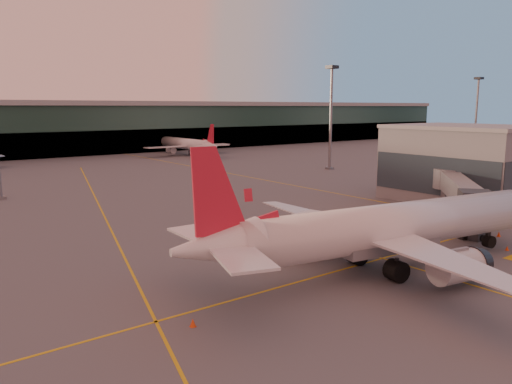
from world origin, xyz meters
TOP-DOWN VIEW (x-y plane):
  - ground at (0.00, 0.00)m, footprint 600.00×600.00m
  - taxi_markings at (-7.32, 44.49)m, footprint 100.12×173.00m
  - terminal at (0.00, 141.79)m, footprint 400.00×20.00m
  - gate_building at (41.93, 17.93)m, footprint 18.40×22.40m
  - mast_east_near at (55.00, 62.00)m, footprint 2.40×2.40m
  - mast_east_far at (130.00, 66.00)m, footprint 2.40×2.40m
  - main_airplane at (1.99, 2.46)m, footprint 41.59×37.71m
  - jet_bridge at (26.92, 9.96)m, footprint 20.49×18.00m
  - catering_truck at (-0.87, 10.53)m, footprint 6.12×3.68m
  - gpu_cart at (18.68, 7.26)m, footprint 1.93×1.34m
  - pushback_tug at (20.28, 4.02)m, footprint 4.13×3.24m
  - cone_nose at (23.40, 2.20)m, footprint 0.47×0.47m
  - cone_tail at (-18.96, 2.65)m, footprint 0.47×0.47m
  - cone_wing_left at (1.73, 18.58)m, footprint 0.48×0.48m
  - cone_fwd at (18.29, -1.35)m, footprint 0.40×0.40m

SIDE VIEW (x-z plane):
  - ground at x=0.00m, z-range 0.00..0.00m
  - taxi_markings at x=-7.32m, z-range 0.00..0.01m
  - cone_fwd at x=18.29m, z-range -0.01..0.50m
  - cone_tail at x=-18.96m, z-range -0.01..0.58m
  - cone_nose at x=23.40m, z-range -0.01..0.59m
  - cone_wing_left at x=1.73m, z-range -0.01..0.60m
  - gpu_cart at x=18.68m, z-range -0.01..1.02m
  - pushback_tug at x=20.28m, z-range -0.18..1.71m
  - catering_truck at x=-0.87m, z-range 0.30..4.74m
  - main_airplane at x=1.99m, z-range -2.20..10.39m
  - jet_bridge at x=26.92m, z-range 1.22..7.34m
  - gate_building at x=41.93m, z-range -0.01..12.59m
  - terminal at x=0.00m, z-range -0.04..17.56m
  - mast_east_near at x=55.00m, z-range 2.06..27.66m
  - mast_east_far at x=130.00m, z-range 2.06..27.66m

